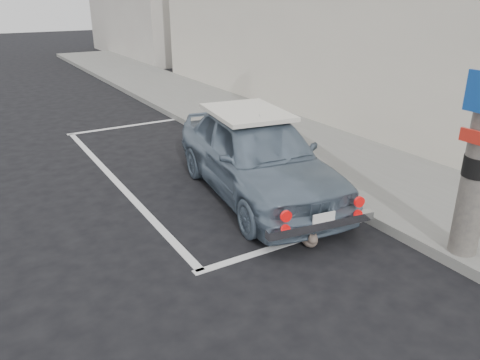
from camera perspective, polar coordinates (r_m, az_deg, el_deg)
name	(u,v)px	position (r m, az deg, el deg)	size (l,w,h in m)	color
ground	(242,236)	(6.65, 0.26, -6.87)	(80.00, 80.00, 0.00)	black
sidewalk	(324,154)	(9.87, 10.16, 3.09)	(2.80, 40.00, 0.15)	slate
pline_rear	(292,242)	(6.54, 6.34, -7.52)	(3.00, 0.12, 0.01)	silver
pline_front	(127,126)	(12.43, -13.57, 6.41)	(3.00, 0.12, 0.01)	silver
pline_side	(115,180)	(8.86, -14.99, -0.03)	(0.12, 7.00, 0.01)	silver
retro_coupe	(257,154)	(7.74, 2.09, 3.13)	(2.24, 4.34, 1.41)	slate
cat	(310,238)	(6.43, 8.51, -7.00)	(0.33, 0.46, 0.27)	brown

